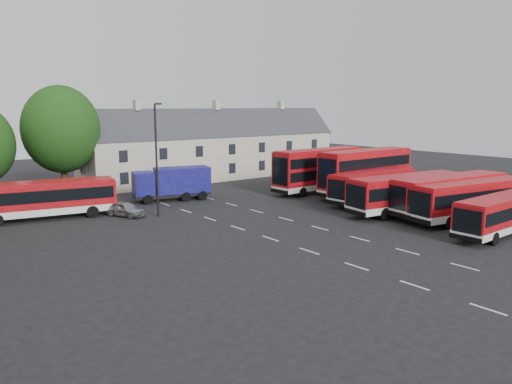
% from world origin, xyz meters
% --- Properties ---
extents(ground, '(140.00, 140.00, 0.00)m').
position_xyz_m(ground, '(0.00, 0.00, 0.00)').
color(ground, black).
rests_on(ground, ground).
extents(lane_markings, '(5.15, 33.80, 0.01)m').
position_xyz_m(lane_markings, '(2.50, 2.00, 0.01)').
color(lane_markings, beige).
rests_on(lane_markings, ground).
extents(terrace_houses, '(35.70, 7.13, 10.06)m').
position_xyz_m(terrace_houses, '(14.00, 30.00, 3.86)').
color(terrace_houses, beige).
rests_on(terrace_houses, ground).
extents(bus_row_a, '(10.30, 2.54, 2.90)m').
position_xyz_m(bus_row_a, '(14.19, -7.64, 1.74)').
color(bus_row_a, silver).
rests_on(bus_row_a, ground).
extents(bus_row_b, '(12.09, 4.67, 3.34)m').
position_xyz_m(bus_row_b, '(16.54, -3.86, 2.01)').
color(bus_row_b, silver).
rests_on(bus_row_b, ground).
extents(bus_row_c, '(12.45, 4.23, 3.45)m').
position_xyz_m(bus_row_c, '(17.19, -1.58, 2.07)').
color(bus_row_c, silver).
rests_on(bus_row_c, ground).
extents(bus_row_d, '(12.18, 4.35, 3.37)m').
position_xyz_m(bus_row_d, '(15.02, 1.22, 2.02)').
color(bus_row_d, silver).
rests_on(bus_row_d, ground).
extents(bus_row_e, '(11.26, 3.43, 3.14)m').
position_xyz_m(bus_row_e, '(16.62, 6.34, 1.89)').
color(bus_row_e, silver).
rests_on(bus_row_e, ground).
extents(bus_dd_south, '(11.92, 2.97, 4.87)m').
position_xyz_m(bus_dd_south, '(18.84, 9.11, 2.77)').
color(bus_dd_south, silver).
rests_on(bus_dd_south, ground).
extents(bus_dd_north, '(11.61, 2.98, 4.73)m').
position_xyz_m(bus_dd_north, '(16.71, 13.87, 2.69)').
color(bus_dd_north, silver).
rests_on(bus_dd_north, ground).
extents(bus_north, '(11.64, 4.72, 3.21)m').
position_xyz_m(bus_north, '(-10.94, 18.41, 1.93)').
color(bus_north, silver).
rests_on(bus_north, ground).
extents(box_truck, '(7.90, 4.18, 3.30)m').
position_xyz_m(box_truck, '(1.63, 19.30, 1.86)').
color(box_truck, black).
rests_on(box_truck, ground).
extents(silver_car, '(2.96, 4.01, 1.27)m').
position_xyz_m(silver_car, '(-5.20, 15.33, 0.64)').
color(silver_car, '#A2A4A9').
rests_on(silver_car, ground).
extents(lamppost, '(0.66, 0.45, 9.64)m').
position_xyz_m(lamppost, '(-2.94, 13.55, 5.15)').
color(lamppost, black).
rests_on(lamppost, ground).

